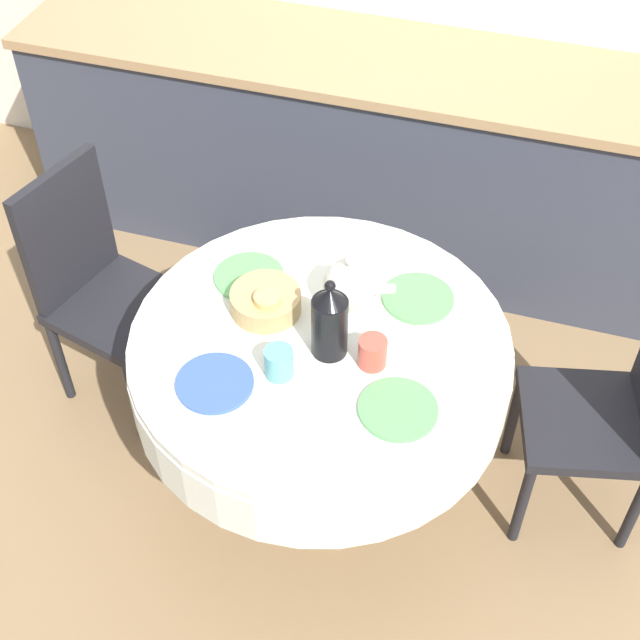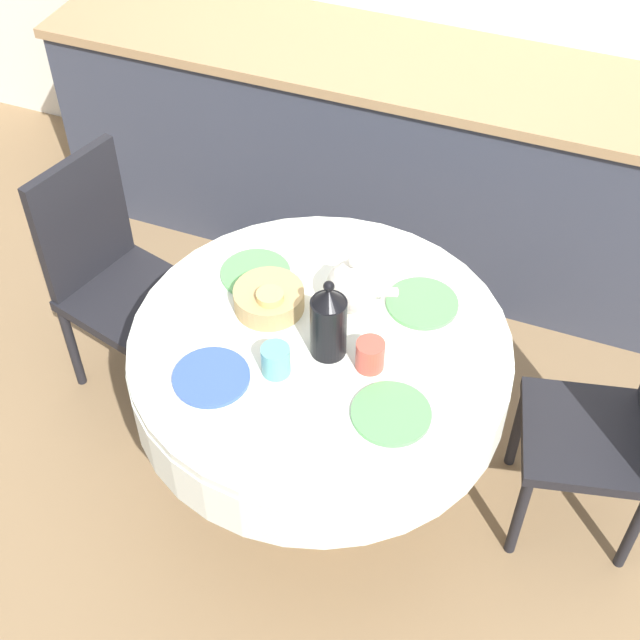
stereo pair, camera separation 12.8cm
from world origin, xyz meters
name	(u,v)px [view 2 (the right image)]	position (x,y,z in m)	size (l,w,h in m)	color
ground_plane	(320,480)	(0.00, 0.00, 0.00)	(12.00, 12.00, 0.00)	#8E704C
kitchen_counter	(437,165)	(0.00, 1.32, 0.45)	(3.24, 0.64, 0.91)	#383D4C
dining_table	(320,368)	(0.00, 0.00, 0.60)	(1.14, 1.14, 0.73)	olive
chair_left	(621,422)	(0.89, 0.21, 0.51)	(0.48, 0.48, 0.93)	black
chair_right	(111,270)	(-0.89, 0.23, 0.51)	(0.49, 0.49, 0.93)	black
plate_near_left	(211,377)	(-0.23, -0.25, 0.74)	(0.22, 0.22, 0.01)	#3856AD
cup_near_left	(276,360)	(-0.07, -0.16, 0.78)	(0.08, 0.08, 0.09)	#5BA39E
plate_near_right	(391,414)	(0.28, -0.19, 0.74)	(0.22, 0.22, 0.01)	#5BA85B
cup_near_right	(370,355)	(0.17, -0.05, 0.78)	(0.08, 0.08, 0.09)	#CC4C3D
plate_far_left	(256,273)	(-0.29, 0.18, 0.74)	(0.22, 0.22, 0.01)	#5BA85B
cup_far_left	(271,305)	(-0.17, 0.04, 0.78)	(0.08, 0.08, 0.09)	#DBB766
plate_far_right	(422,303)	(0.24, 0.25, 0.74)	(0.22, 0.22, 0.01)	#5BA85B
cup_far_right	(363,299)	(0.08, 0.16, 0.78)	(0.08, 0.08, 0.09)	white
coffee_carafe	(329,322)	(0.04, -0.03, 0.85)	(0.10, 0.10, 0.27)	black
teapot	(353,286)	(0.05, 0.15, 0.82)	(0.22, 0.16, 0.21)	silver
bread_basket	(269,299)	(-0.19, 0.07, 0.76)	(0.21, 0.21, 0.07)	tan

